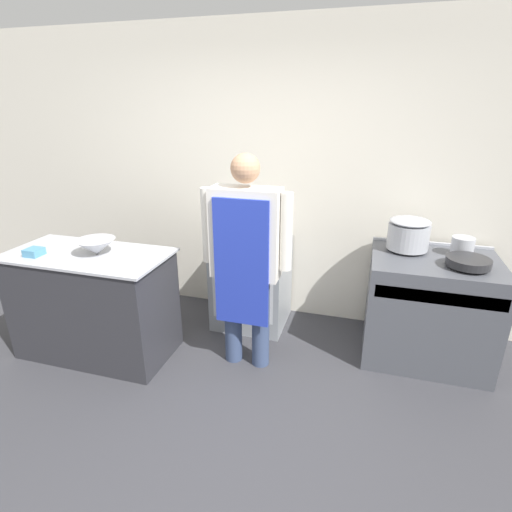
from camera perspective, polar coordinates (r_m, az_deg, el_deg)
ground_plane at (r=2.70m, az=-9.41°, el=-27.47°), size 14.00×14.00×0.00m
wall_back at (r=3.80m, az=2.81°, el=10.98°), size 8.00×0.05×2.70m
prep_counter at (r=3.60m, az=-22.05°, el=-6.33°), size 1.30×0.65×0.90m
stove at (r=3.59m, az=23.36°, el=-6.85°), size 0.97×0.76×0.89m
fridge_unit at (r=3.80m, az=-0.63°, el=-3.83°), size 0.66×0.58×0.83m
person_cook at (r=2.98m, az=-1.47°, el=0.60°), size 0.69×0.24×1.69m
mixing_bowl at (r=3.36m, az=-21.87°, el=1.23°), size 0.30×0.30×0.12m
plastic_tub at (r=3.55m, az=-29.13°, el=0.49°), size 0.12×0.12×0.06m
stock_pot at (r=3.47m, az=20.97°, el=3.06°), size 0.33×0.33×0.26m
saute_pan at (r=3.32m, az=28.07°, el=-0.73°), size 0.31×0.31×0.06m
sauce_pot at (r=3.56m, az=27.42°, el=1.36°), size 0.17×0.17×0.13m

